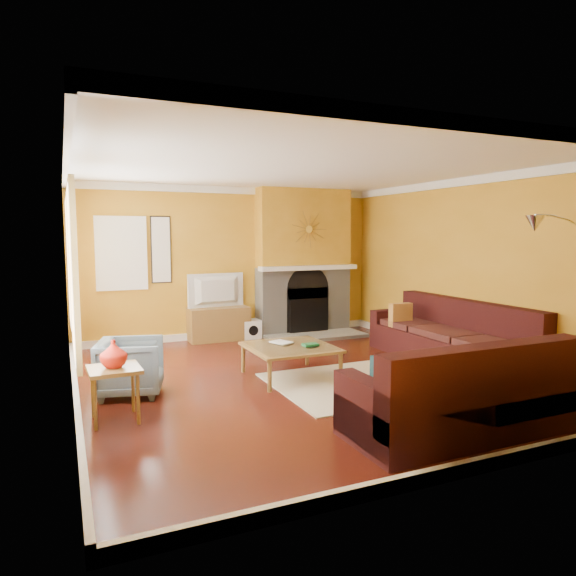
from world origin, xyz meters
name	(u,v)px	position (x,y,z in m)	size (l,w,h in m)	color
floor	(302,379)	(0.00, 0.00, -0.01)	(5.50, 6.00, 0.02)	#591D12
ceiling	(303,166)	(0.00, 0.00, 2.71)	(5.50, 6.00, 0.02)	white
wall_back	(231,263)	(0.00, 3.01, 1.35)	(5.50, 0.02, 2.70)	gold
wall_front	(477,304)	(0.00, -3.01, 1.35)	(5.50, 0.02, 2.70)	gold
wall_left	(67,283)	(-2.76, 0.00, 1.35)	(0.02, 6.00, 2.70)	gold
wall_right	(470,269)	(2.76, 0.00, 1.35)	(0.02, 6.00, 2.70)	gold
baseboard	(302,373)	(0.00, 0.00, 0.06)	(5.50, 6.00, 0.12)	white
crown_molding	(303,172)	(0.00, 0.00, 2.64)	(5.50, 6.00, 0.12)	white
window_left_near	(69,262)	(-2.72, 1.30, 1.50)	(0.06, 1.22, 1.72)	white
window_left_far	(72,272)	(-2.72, -0.60, 1.50)	(0.06, 1.22, 1.72)	white
window_back	(121,253)	(-1.90, 2.96, 1.55)	(0.82, 0.06, 1.22)	white
wall_art	(161,250)	(-1.25, 2.97, 1.60)	(0.34, 0.04, 1.14)	white
fireplace	(303,262)	(1.35, 2.80, 1.35)	(1.80, 0.40, 2.70)	#9B9993
mantel	(309,268)	(1.35, 2.56, 1.25)	(1.92, 0.22, 0.08)	white
hearth	(316,336)	(1.35, 2.25, 0.03)	(1.80, 0.70, 0.06)	#9B9993
sunburst	(309,229)	(1.35, 2.57, 1.95)	(0.70, 0.04, 0.70)	olive
rug	(369,381)	(0.69, -0.51, 0.01)	(2.40, 1.80, 0.02)	beige
sectional_sofa	(407,347)	(1.11, -0.71, 0.45)	(3.28, 3.97, 0.90)	#361111
coffee_table	(290,361)	(-0.13, 0.10, 0.21)	(1.07, 1.07, 0.42)	white
media_console	(219,324)	(-0.32, 2.78, 0.29)	(1.06, 0.48, 0.58)	olive
tv	(218,291)	(-0.32, 2.78, 0.88)	(1.03, 0.14, 0.59)	black
subwoofer	(250,329)	(0.25, 2.70, 0.17)	(0.33, 0.33, 0.33)	white
armchair	(131,367)	(-2.12, 0.17, 0.33)	(0.70, 0.72, 0.66)	slate
side_table	(115,394)	(-2.37, -0.63, 0.27)	(0.50, 0.50, 0.54)	olive
vase	(114,354)	(-2.37, -0.63, 0.68)	(0.27, 0.27, 0.28)	red
book	(276,344)	(-0.29, 0.21, 0.44)	(0.21, 0.28, 0.03)	white
arc_lamp	(576,318)	(1.94, -2.38, 1.02)	(1.30, 0.36, 2.03)	silver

